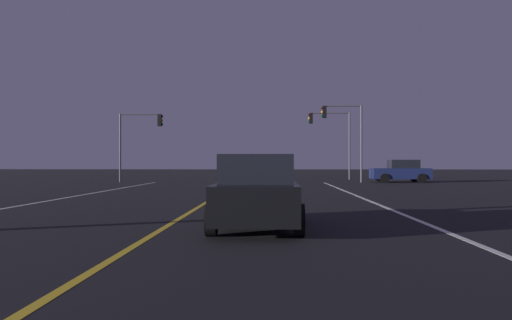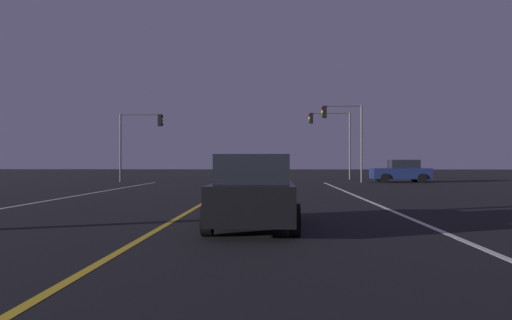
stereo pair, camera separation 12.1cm
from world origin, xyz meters
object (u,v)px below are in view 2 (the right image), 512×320
(car_crossing_side, at_px, (401,171))
(traffic_light_near_left, at_px, (141,131))
(traffic_light_far_right, at_px, (330,130))
(car_lead_same_lane, at_px, (254,192))
(traffic_light_near_right, at_px, (343,125))

(car_crossing_side, height_order, traffic_light_near_left, traffic_light_near_left)
(traffic_light_far_right, bearing_deg, car_crossing_side, 133.65)
(car_lead_same_lane, relative_size, traffic_light_far_right, 0.74)
(car_lead_same_lane, relative_size, traffic_light_near_right, 0.74)
(car_lead_same_lane, height_order, traffic_light_far_right, traffic_light_far_right)
(car_lead_same_lane, xyz_separation_m, traffic_light_near_left, (-9.67, 24.59, 3.07))
(traffic_light_near_right, bearing_deg, car_lead_same_lane, 77.22)
(car_lead_same_lane, distance_m, traffic_light_far_right, 30.76)
(car_lead_same_lane, distance_m, traffic_light_near_left, 26.60)
(car_crossing_side, xyz_separation_m, traffic_light_near_right, (-4.46, -0.54, 3.45))
(car_crossing_side, relative_size, traffic_light_near_right, 0.74)
(car_crossing_side, relative_size, traffic_light_near_left, 0.83)
(car_crossing_side, bearing_deg, traffic_light_near_right, 6.85)
(car_lead_same_lane, relative_size, traffic_light_near_left, 0.83)
(traffic_light_far_right, bearing_deg, car_lead_same_lane, 80.01)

